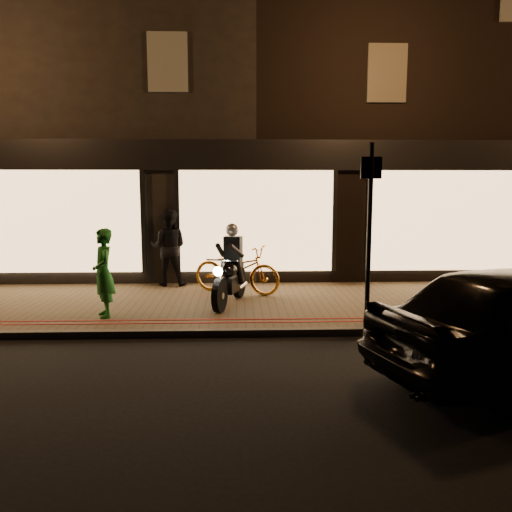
% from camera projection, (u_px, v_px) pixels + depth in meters
% --- Properties ---
extents(ground, '(90.00, 90.00, 0.00)m').
position_uv_depth(ground, '(265.00, 337.00, 8.09)').
color(ground, black).
rests_on(ground, ground).
extents(sidewalk, '(50.00, 4.00, 0.12)m').
position_uv_depth(sidewalk, '(260.00, 305.00, 10.06)').
color(sidewalk, brown).
rests_on(sidewalk, ground).
extents(kerb_stone, '(50.00, 0.14, 0.12)m').
position_uv_depth(kerb_stone, '(265.00, 332.00, 8.13)').
color(kerb_stone, '#59544C').
rests_on(kerb_stone, ground).
extents(red_kerb_lines, '(50.00, 0.26, 0.01)m').
position_uv_depth(red_kerb_lines, '(263.00, 321.00, 8.61)').
color(red_kerb_lines, maroon).
rests_on(red_kerb_lines, sidewalk).
extents(building_row, '(48.00, 10.11, 8.50)m').
position_uv_depth(building_row, '(251.00, 131.00, 16.40)').
color(building_row, black).
rests_on(building_row, ground).
extents(motorcycle, '(0.79, 1.90, 1.59)m').
position_uv_depth(motorcycle, '(231.00, 273.00, 9.79)').
color(motorcycle, black).
rests_on(motorcycle, sidewalk).
extents(sign_post, '(0.35, 0.09, 3.00)m').
position_uv_depth(sign_post, '(369.00, 225.00, 8.15)').
color(sign_post, black).
rests_on(sign_post, sidewalk).
extents(bicycle_gold, '(2.10, 1.47, 1.05)m').
position_uv_depth(bicycle_gold, '(237.00, 269.00, 10.80)').
color(bicycle_gold, orange).
rests_on(bicycle_gold, sidewalk).
extents(person_green, '(0.58, 0.68, 1.58)m').
position_uv_depth(person_green, '(103.00, 273.00, 8.79)').
color(person_green, '#217C28').
rests_on(person_green, sidewalk).
extents(person_dark, '(0.90, 0.72, 1.79)m').
position_uv_depth(person_dark, '(169.00, 247.00, 11.64)').
color(person_dark, black).
rests_on(person_dark, sidewalk).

